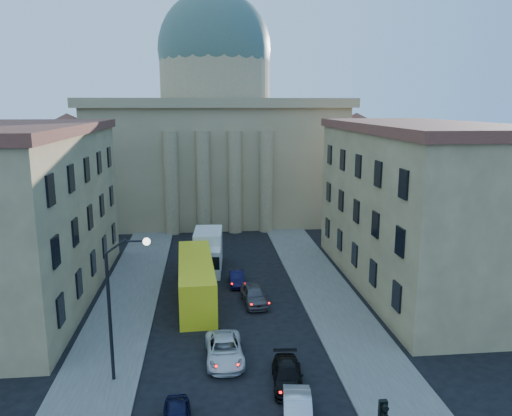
{
  "coord_description": "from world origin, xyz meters",
  "views": [
    {
      "loc": [
        -1.84,
        -19.82,
        16.26
      ],
      "look_at": [
        1.88,
        15.85,
        8.77
      ],
      "focal_mm": 35.0,
      "sensor_mm": 36.0,
      "label": 1
    }
  ],
  "objects_px": {
    "street_lamp": "(118,298)",
    "box_truck": "(208,252)",
    "city_bus": "(196,279)",
    "car_right_near": "(298,411)"
  },
  "relations": [
    {
      "from": "street_lamp",
      "to": "box_truck",
      "type": "relative_size",
      "value": 1.26
    },
    {
      "from": "city_bus",
      "to": "box_truck",
      "type": "xyz_separation_m",
      "value": [
        1.07,
        7.9,
        -0.08
      ]
    },
    {
      "from": "car_right_near",
      "to": "box_truck",
      "type": "bearing_deg",
      "value": 107.73
    },
    {
      "from": "car_right_near",
      "to": "city_bus",
      "type": "relative_size",
      "value": 0.34
    },
    {
      "from": "car_right_near",
      "to": "box_truck",
      "type": "height_order",
      "value": "box_truck"
    },
    {
      "from": "city_bus",
      "to": "street_lamp",
      "type": "bearing_deg",
      "value": -111.42
    },
    {
      "from": "box_truck",
      "to": "city_bus",
      "type": "bearing_deg",
      "value": -94.3
    },
    {
      "from": "street_lamp",
      "to": "city_bus",
      "type": "height_order",
      "value": "street_lamp"
    },
    {
      "from": "street_lamp",
      "to": "car_right_near",
      "type": "relative_size",
      "value": 2.11
    },
    {
      "from": "street_lamp",
      "to": "box_truck",
      "type": "distance_m",
      "value": 21.21
    }
  ]
}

